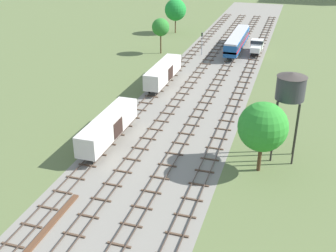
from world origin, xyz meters
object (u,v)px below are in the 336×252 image
freight_boxcar_far_left_near (163,72)px  shunter_loco_centre_mid (257,45)px  water_tower (291,88)px  freight_boxcar_far_left_nearest (108,126)px  diesel_railcar_centre_left_midfar (237,40)px  signal_post_nearest (202,41)px

freight_boxcar_far_left_near → shunter_loco_centre_mid: (14.13, 25.78, -0.44)m
freight_boxcar_far_left_near → water_tower: bearing=-42.9°
freight_boxcar_far_left_nearest → shunter_loco_centre_mid: bearing=74.2°
shunter_loco_centre_mid → water_tower: water_tower is taller
freight_boxcar_far_left_nearest → shunter_loco_centre_mid: freight_boxcar_far_left_nearest is taller
freight_boxcar_far_left_near → diesel_railcar_centre_left_midfar: diesel_railcar_centre_left_midfar is taller
water_tower → signal_post_nearest: water_tower is taller
water_tower → freight_boxcar_far_left_near: bearing=137.1°
diesel_railcar_centre_left_midfar → signal_post_nearest: (-7.07, -5.74, 0.71)m
freight_boxcar_far_left_near → shunter_loco_centre_mid: 29.40m
freight_boxcar_far_left_nearest → diesel_railcar_centre_left_midfar: 51.52m
freight_boxcar_far_left_near → diesel_railcar_centre_left_midfar: (9.42, 26.68, 0.15)m
freight_boxcar_far_left_nearest → water_tower: (22.78, 2.82, 7.02)m
freight_boxcar_far_left_nearest → freight_boxcar_far_left_near: (0.00, 23.97, 0.00)m
diesel_railcar_centre_left_midfar → signal_post_nearest: bearing=-140.9°
freight_boxcar_far_left_nearest → water_tower: bearing=7.1°
water_tower → signal_post_nearest: bearing=115.9°
freight_boxcar_far_left_nearest → signal_post_nearest: signal_post_nearest is taller
freight_boxcar_far_left_nearest → signal_post_nearest: 44.98m
shunter_loco_centre_mid → signal_post_nearest: size_ratio=1.63×
freight_boxcar_far_left_nearest → signal_post_nearest: (2.35, 44.91, 0.86)m
diesel_railcar_centre_left_midfar → water_tower: bearing=-74.4°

